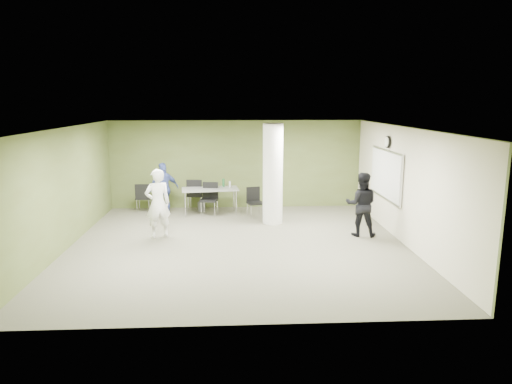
{
  "coord_description": "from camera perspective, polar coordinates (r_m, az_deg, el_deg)",
  "views": [
    {
      "loc": [
        -0.13,
        -10.5,
        3.4
      ],
      "look_at": [
        0.48,
        1.0,
        1.09
      ],
      "focal_mm": 32.0,
      "sensor_mm": 36.0,
      "label": 1
    }
  ],
  "objects": [
    {
      "name": "ceiling",
      "position": [
        10.52,
        -2.34,
        8.05
      ],
      "size": [
        8.0,
        8.0,
        0.0
      ],
      "primitive_type": "plane",
      "rotation": [
        3.14,
        0.0,
        0.0
      ],
      "color": "white",
      "rests_on": "wall_back"
    },
    {
      "name": "man_black",
      "position": [
        11.88,
        13.03,
        -1.51
      ],
      "size": [
        0.91,
        0.78,
        1.64
      ],
      "primitive_type": "imported",
      "rotation": [
        0.0,
        0.0,
        2.92
      ],
      "color": "black",
      "rests_on": "floor"
    },
    {
      "name": "chair_table_right",
      "position": [
        13.58,
        -0.22,
        -0.96
      ],
      "size": [
        0.53,
        0.53,
        0.88
      ],
      "rotation": [
        0.0,
        0.0,
        0.25
      ],
      "color": "black",
      "rests_on": "floor"
    },
    {
      "name": "wall_left",
      "position": [
        11.37,
        -22.88,
        0.3
      ],
      "size": [
        0.02,
        8.0,
        2.8
      ],
      "primitive_type": "cube",
      "color": "#4E5729",
      "rests_on": "floor"
    },
    {
      "name": "floor",
      "position": [
        11.04,
        -2.22,
        -6.62
      ],
      "size": [
        8.0,
        8.0,
        0.0
      ],
      "primitive_type": "plane",
      "color": "#5A5746",
      "rests_on": "ground"
    },
    {
      "name": "folding_table",
      "position": [
        13.87,
        -5.7,
        0.26
      ],
      "size": [
        1.76,
        0.93,
        1.05
      ],
      "rotation": [
        0.0,
        0.0,
        0.12
      ],
      "color": "gray",
      "rests_on": "floor"
    },
    {
      "name": "woman_white",
      "position": [
        11.69,
        -12.17,
        -1.41
      ],
      "size": [
        0.75,
        0.64,
        1.75
      ],
      "primitive_type": "imported",
      "rotation": [
        0.0,
        0.0,
        3.57
      ],
      "color": "white",
      "rests_on": "floor"
    },
    {
      "name": "chair_back_right",
      "position": [
        14.38,
        -7.61,
        -0.03
      ],
      "size": [
        0.55,
        0.55,
        1.01
      ],
      "rotation": [
        0.0,
        0.0,
        3.04
      ],
      "color": "black",
      "rests_on": "floor"
    },
    {
      "name": "chair_table_left",
      "position": [
        13.81,
        -5.8,
        -0.52
      ],
      "size": [
        0.56,
        0.56,
        0.99
      ],
      "rotation": [
        0.0,
        0.0,
        -0.16
      ],
      "color": "black",
      "rests_on": "floor"
    },
    {
      "name": "whiteboard",
      "position": [
        12.52,
        15.9,
        2.17
      ],
      "size": [
        0.05,
        2.3,
        1.3
      ],
      "color": "silver",
      "rests_on": "wall_right_cream"
    },
    {
      "name": "wall_clock",
      "position": [
        12.42,
        16.12,
        6.04
      ],
      "size": [
        0.06,
        0.32,
        0.32
      ],
      "color": "black",
      "rests_on": "wall_right_cream"
    },
    {
      "name": "wall_right_cream",
      "position": [
        11.46,
        18.16,
        0.71
      ],
      "size": [
        0.02,
        8.0,
        2.8
      ],
      "primitive_type": "cube",
      "color": "beige",
      "rests_on": "floor"
    },
    {
      "name": "man_blue",
      "position": [
        14.06,
        -11.44,
        0.4
      ],
      "size": [
        1.0,
        0.78,
        1.58
      ],
      "primitive_type": "imported",
      "rotation": [
        0.0,
        0.0,
        3.63
      ],
      "color": "#3B4B92",
      "rests_on": "floor"
    },
    {
      "name": "wall_back",
      "position": [
        14.64,
        -2.49,
        3.46
      ],
      "size": [
        8.0,
        2.8,
        0.02
      ],
      "primitive_type": "cube",
      "rotation": [
        1.57,
        0.0,
        0.0
      ],
      "color": "#4E5729",
      "rests_on": "floor"
    },
    {
      "name": "wastebasket",
      "position": [
        14.41,
        -6.82,
        -1.81
      ],
      "size": [
        0.25,
        0.25,
        0.29
      ],
      "primitive_type": "cylinder",
      "color": "#4C4C4C",
      "rests_on": "floor"
    },
    {
      "name": "column",
      "position": [
        12.71,
        2.12,
        2.27
      ],
      "size": [
        0.56,
        0.56,
        2.8
      ],
      "primitive_type": "cylinder",
      "color": "silver",
      "rests_on": "floor"
    },
    {
      "name": "chair_back_left",
      "position": [
        14.52,
        -13.92,
        -0.43
      ],
      "size": [
        0.45,
        0.45,
        0.9
      ],
      "rotation": [
        0.0,
        0.0,
        3.13
      ],
      "color": "black",
      "rests_on": "floor"
    }
  ]
}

